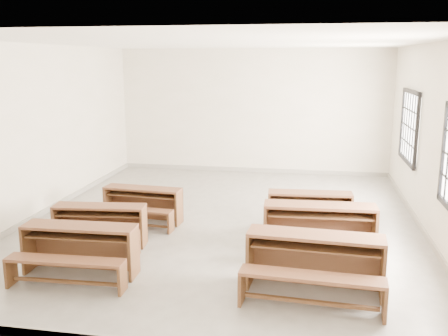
% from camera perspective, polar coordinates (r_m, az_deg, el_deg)
% --- Properties ---
extents(room, '(8.50, 8.50, 3.20)m').
position_cam_1_polar(room, '(8.79, 0.58, 7.28)').
color(room, gray).
rests_on(room, ground).
extents(desk_set_0, '(1.59, 0.86, 0.70)m').
position_cam_1_polar(desk_set_0, '(7.16, -16.26, -8.65)').
color(desk_set_0, brown).
rests_on(desk_set_0, ground).
extents(desk_set_1, '(1.52, 0.90, 0.65)m').
position_cam_1_polar(desk_set_1, '(8.19, -14.09, -6.08)').
color(desk_set_1, brown).
rests_on(desk_set_1, ground).
extents(desk_set_2, '(1.48, 0.85, 0.64)m').
position_cam_1_polar(desk_set_2, '(9.19, -9.35, -3.90)').
color(desk_set_2, brown).
rests_on(desk_set_2, ground).
extents(desk_set_3, '(1.76, 0.99, 0.77)m').
position_cam_1_polar(desk_set_3, '(6.47, 10.29, -10.28)').
color(desk_set_3, brown).
rests_on(desk_set_3, ground).
extents(desk_set_4, '(1.73, 0.95, 0.76)m').
position_cam_1_polar(desk_set_4, '(7.76, 10.86, -6.48)').
color(desk_set_4, brown).
rests_on(desk_set_4, ground).
extents(desk_set_5, '(1.50, 0.84, 0.65)m').
position_cam_1_polar(desk_set_5, '(8.84, 9.77, -4.52)').
color(desk_set_5, brown).
rests_on(desk_set_5, ground).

